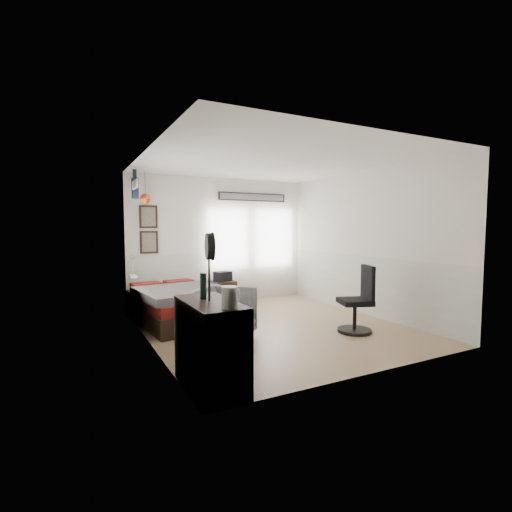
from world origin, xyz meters
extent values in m
cube|color=#9B7956|center=(0.00, 0.00, -0.01)|extent=(4.00, 4.50, 0.01)
cube|color=white|center=(0.00, 2.25, 1.35)|extent=(4.00, 0.02, 2.70)
cube|color=white|center=(0.00, -2.25, 1.35)|extent=(4.00, 0.02, 2.70)
cube|color=white|center=(-2.00, 0.00, 1.35)|extent=(0.02, 4.50, 2.70)
cube|color=white|center=(2.00, 0.00, 1.35)|extent=(0.02, 4.50, 2.70)
cube|color=white|center=(0.00, 0.00, 2.70)|extent=(4.00, 4.50, 0.02)
cube|color=beige|center=(0.00, 2.24, 0.55)|extent=(4.00, 0.01, 1.10)
cube|color=beige|center=(-1.99, 0.00, 0.55)|extent=(0.01, 4.50, 1.10)
cube|color=beige|center=(1.99, 0.00, 0.55)|extent=(0.01, 4.50, 1.10)
cube|color=silver|center=(-1.96, 0.55, 1.45)|extent=(0.03, 2.20, 1.35)
cube|color=silver|center=(0.15, 2.21, 1.40)|extent=(0.95, 0.03, 1.30)
cube|color=silver|center=(1.30, 2.21, 1.40)|extent=(0.95, 0.03, 1.30)
cube|color=#362315|center=(-1.55, 2.21, 1.35)|extent=(0.35, 0.03, 0.45)
cube|color=#362315|center=(-1.55, 2.21, 1.85)|extent=(0.35, 0.03, 0.45)
cube|color=#7F7259|center=(-1.55, 2.20, 1.35)|extent=(0.27, 0.01, 0.37)
cube|color=#7F7259|center=(-1.55, 2.20, 1.85)|extent=(0.27, 0.01, 0.37)
cube|color=#362315|center=(0.75, 2.21, 2.32)|extent=(1.65, 0.03, 0.18)
cube|color=gray|center=(0.75, 2.20, 2.32)|extent=(1.58, 0.01, 0.13)
cube|color=white|center=(-1.97, 1.15, 2.35)|extent=(0.02, 0.48, 0.14)
sphere|color=red|center=(-1.65, 1.95, 2.18)|extent=(0.20, 0.20, 0.20)
cube|color=black|center=(-1.30, 1.00, 0.15)|extent=(1.57, 2.07, 0.31)
cube|color=maroon|center=(-1.30, 1.00, 0.39)|extent=(1.52, 2.03, 0.17)
cube|color=#545353|center=(-1.30, 0.79, 0.55)|extent=(1.56, 1.53, 0.13)
cube|color=maroon|center=(-1.62, 1.77, 0.55)|extent=(0.56, 0.39, 0.13)
cube|color=maroon|center=(-0.98, 1.77, 0.55)|extent=(0.56, 0.39, 0.13)
cube|color=black|center=(-1.74, -1.78, 0.45)|extent=(0.48, 1.00, 0.90)
imported|color=slate|center=(-1.03, -0.33, 0.38)|extent=(1.17, 1.17, 0.76)
cube|color=black|center=(-0.06, 2.03, 0.25)|extent=(0.51, 0.41, 0.50)
cylinder|color=black|center=(0.98, -0.89, 0.03)|extent=(0.53, 0.53, 0.05)
cylinder|color=black|center=(0.98, -0.89, 0.25)|extent=(0.06, 0.06, 0.40)
cube|color=black|center=(0.98, -0.89, 0.49)|extent=(0.60, 0.60, 0.08)
cube|color=black|center=(1.17, -0.96, 0.79)|extent=(0.21, 0.42, 0.53)
cylinder|color=silver|center=(-1.69, -2.15, 1.00)|extent=(0.15, 0.15, 0.20)
cube|color=silver|center=(-1.60, -2.15, 1.01)|extent=(0.02, 0.02, 0.12)
cylinder|color=black|center=(-1.76, -1.63, 1.04)|extent=(0.07, 0.07, 0.27)
cylinder|color=black|center=(-1.74, -1.75, 1.17)|extent=(0.02, 0.02, 0.54)
cylinder|color=black|center=(-1.74, -1.75, 1.45)|extent=(0.10, 0.27, 0.27)
cylinder|color=black|center=(-1.70, -1.75, 1.45)|extent=(0.07, 0.28, 0.29)
cube|color=black|center=(-0.06, 2.03, 0.60)|extent=(0.39, 0.30, 0.21)
camera|label=1|loc=(-3.01, -5.27, 1.65)|focal=26.00mm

